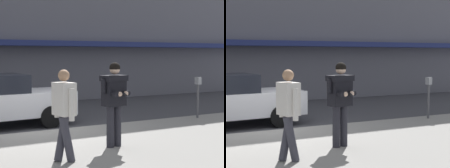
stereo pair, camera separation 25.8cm
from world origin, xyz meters
The scene contains 6 objects.
ground_plane centered at (0.00, 0.00, 0.00)m, with size 80.00×80.00×0.00m, color #3D3D42.
sidewalk centered at (1.00, -2.85, 0.07)m, with size 32.00×5.30×0.14m, color gray.
curb_paint_line centered at (1.00, 0.05, 0.00)m, with size 28.00×0.12×0.01m, color silver.
man_texting_on_phone centered at (0.89, -2.59, 1.25)m, with size 0.64×0.62×1.81m.
pedestrian_in_light_coat centered at (-0.45, -3.13, 1.11)m, with size 0.38×0.59×1.70m.
parking_meter centered at (4.94, -0.60, 0.97)m, with size 0.12×0.18×1.27m.
Camera 1 is at (-2.89, -9.49, 2.10)m, focal length 60.00 mm.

